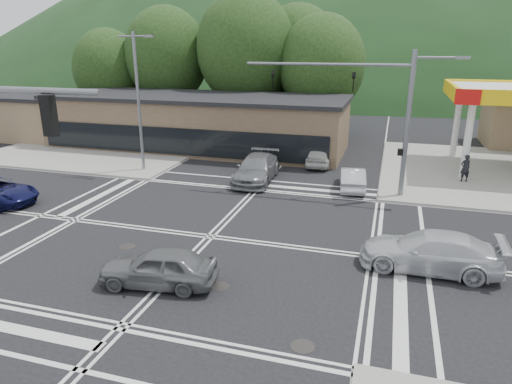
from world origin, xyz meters
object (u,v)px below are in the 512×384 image
(car_grey_center, at_px, (158,267))
(car_silver_east, at_px, (430,251))
(car_northbound, at_px, (257,169))
(car_queue_a, at_px, (352,178))
(car_queue_b, at_px, (320,155))
(pedestrian, at_px, (465,168))

(car_grey_center, xyz_separation_m, car_silver_east, (9.34, 4.01, 0.04))
(car_silver_east, height_order, car_northbound, car_northbound)
(car_grey_center, height_order, car_silver_east, car_silver_east)
(car_queue_a, bearing_deg, car_silver_east, 104.31)
(car_queue_b, distance_m, car_northbound, 5.92)
(car_queue_a, xyz_separation_m, pedestrian, (6.52, 3.08, 0.34))
(car_queue_a, distance_m, car_queue_b, 5.71)
(car_silver_east, xyz_separation_m, car_northbound, (-9.71, 9.49, 0.04))
(car_grey_center, distance_m, car_northbound, 13.51)
(car_grey_center, xyz_separation_m, car_northbound, (-0.37, 13.50, 0.08))
(car_queue_b, bearing_deg, car_queue_a, 115.89)
(car_northbound, bearing_deg, car_silver_east, -47.63)
(car_silver_east, relative_size, car_queue_a, 1.30)
(car_silver_east, distance_m, pedestrian, 12.86)
(car_queue_a, relative_size, car_northbound, 0.73)
(pedestrian, bearing_deg, car_queue_a, 3.11)
(car_silver_east, height_order, pedestrian, pedestrian)
(car_queue_b, height_order, pedestrian, pedestrian)
(car_queue_a, xyz_separation_m, car_queue_b, (-2.75, 5.00, 0.05))
(car_grey_center, relative_size, pedestrian, 2.47)
(car_queue_a, bearing_deg, car_northbound, -7.39)
(car_silver_east, bearing_deg, car_queue_a, -157.13)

